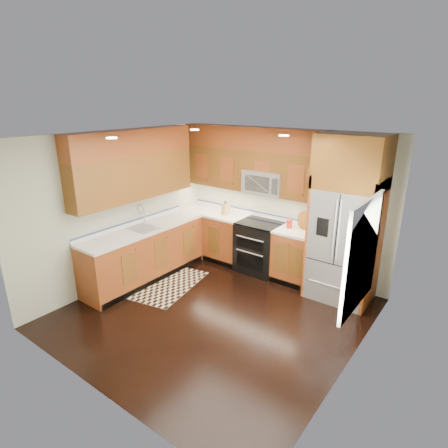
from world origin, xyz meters
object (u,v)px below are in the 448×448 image
Objects in this scene: utensil_crock at (289,222)px; range at (259,247)px; refrigerator at (346,220)px; knife_block at (225,209)px; rug at (168,284)px.

range is at bearing -172.99° from utensil_crock.
range is 1.76m from refrigerator.
utensil_crock is (-1.00, 0.10, -0.26)m from refrigerator.
knife_block is at bearing 178.21° from refrigerator.
refrigerator is at bearing 17.64° from rug.
range is at bearing 44.94° from rug.
rug is at bearing -134.91° from utensil_crock.
utensil_crock reaches higher than rug.
knife_block reaches higher than range.
utensil_crock is at bearing 174.03° from refrigerator.
utensil_crock is (0.55, 0.07, 0.57)m from range.
refrigerator is 8.88× the size of utensil_crock.
knife_block is (-2.35, 0.07, -0.26)m from refrigerator.
knife_block is at bearing 177.46° from range.
rug is (-0.95, -1.43, -0.46)m from range.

